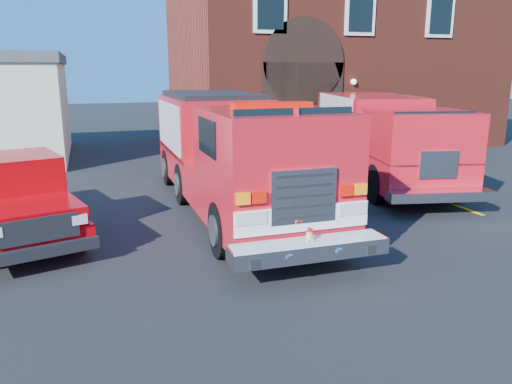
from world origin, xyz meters
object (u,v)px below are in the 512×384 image
object	(u,v)px
fire_engine	(233,152)
secondary_truck	(382,136)
pickup_truck	(12,197)
fire_station	(326,59)

from	to	relation	value
fire_engine	secondary_truck	xyz separation A→B (m)	(5.80, 1.96, -0.05)
fire_engine	pickup_truck	size ratio (longest dim) A/B	1.63
fire_station	pickup_truck	size ratio (longest dim) A/B	2.49
fire_station	fire_engine	world-z (taller)	fire_station
fire_engine	fire_station	bearing A→B (deg)	54.27
secondary_truck	fire_engine	bearing A→B (deg)	-161.35
fire_station	pickup_truck	world-z (taller)	fire_station
fire_engine	pickup_truck	world-z (taller)	fire_engine
fire_engine	pickup_truck	xyz separation A→B (m)	(-5.33, -0.45, -0.69)
fire_station	fire_engine	distance (m)	14.84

